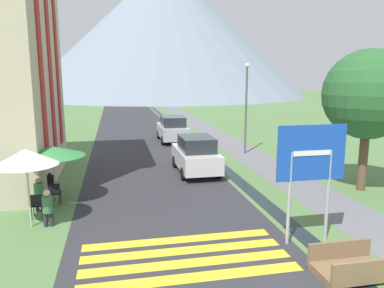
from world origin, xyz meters
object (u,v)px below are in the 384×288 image
Objects in this scene: cafe_chair_far_left at (50,182)px; cafe_umbrella_middle_green at (53,151)px; footbridge at (351,267)px; parked_car_near at (196,155)px; person_seated_near at (39,192)px; road_sign at (311,164)px; person_seated_far at (48,206)px; cafe_chair_far_right at (47,181)px; cafe_chair_middle at (55,192)px; cafe_umbrella_front_white at (26,157)px; streetlamp at (246,101)px; tree_by_path at (369,95)px; cafe_chair_near_left at (37,204)px; parked_car_far at (173,129)px.

cafe_umbrella_middle_green is at bearing -83.18° from cafe_chair_far_left.
parked_car_near reaches higher than footbridge.
cafe_umbrella_middle_green is 1.59m from person_seated_near.
person_seated_far is at bearing 160.02° from road_sign.
cafe_umbrella_middle_green is at bearing -152.65° from parked_car_near.
road_sign is 10.08m from cafe_chair_far_left.
person_seated_near reaches higher than cafe_chair_far_right.
cafe_umbrella_front_white is (-0.45, -1.91, 1.74)m from cafe_chair_middle.
road_sign is 12.31m from streetlamp.
cafe_chair_middle is 0.70× the size of person_seated_far.
streetlamp is (10.41, 9.26, 0.93)m from cafe_umbrella_front_white.
streetlamp is at bearing 37.09° from person_seated_near.
person_seated_near is at bearing -104.79° from cafe_chair_far_left.
tree_by_path is (12.64, -0.09, 3.26)m from person_seated_near.
cafe_umbrella_front_white reaches higher than cafe_chair_middle.
streetlamp is (10.34, 8.56, 2.67)m from cafe_chair_near_left.
footbridge is 0.42× the size of parked_car_far.
cafe_chair_middle is (-7.64, 6.59, 0.29)m from footbridge.
tree_by_path reaches higher than cafe_umbrella_front_white.
tree_by_path is at bearing 6.54° from person_seated_far.
cafe_chair_near_left is 2.84m from cafe_chair_far_right.
road_sign reaches higher than cafe_umbrella_front_white.
parked_car_far is 13.83m from cafe_chair_middle.
tree_by_path is (12.23, -0.93, 1.98)m from cafe_umbrella_middle_green.
parked_car_far reaches higher than person_seated_near.
parked_car_far is 12.69m from cafe_chair_far_right.
streetlamp is at bearing 78.56° from road_sign.
person_seated_far is 0.22× the size of streetlamp.
cafe_umbrella_front_white is at bearing -97.97° from cafe_chair_far_right.
person_seated_near is (0.01, 1.40, -1.57)m from cafe_umbrella_front_white.
tree_by_path reaches higher than cafe_chair_far_left.
cafe_chair_far_left is at bearing 142.73° from road_sign.
cafe_umbrella_middle_green is 12.42m from tree_by_path.
cafe_chair_far_left is at bearing 171.34° from tree_by_path.
footbridge is 0.43× the size of parked_car_near.
cafe_chair_far_left is 3.67m from cafe_umbrella_front_white.
cafe_chair_near_left is at bearing -85.48° from person_seated_near.
cafe_chair_near_left is 13.06m from tree_by_path.
cafe_umbrella_front_white is (-0.07, -0.70, 1.74)m from cafe_chair_near_left.
cafe_chair_far_left is (-6.42, -2.15, -0.40)m from parked_car_near.
cafe_chair_far_right is at bearing 91.39° from cafe_umbrella_front_white.
parked_car_far is 15.59m from person_seated_far.
tree_by_path is (12.58, -1.92, 3.43)m from cafe_chair_far_left.
cafe_chair_near_left is 0.92m from person_seated_far.
parked_car_near is 0.74× the size of streetlamp.
footbridge is 0.30× the size of tree_by_path.
tree_by_path is (12.20, -0.59, 3.43)m from cafe_chair_middle.
cafe_chair_far_right is 0.70× the size of person_seated_far.
cafe_chair_far_left is at bearing 88.72° from cafe_umbrella_front_white.
cafe_chair_far_left is 1.79m from cafe_umbrella_middle_green.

